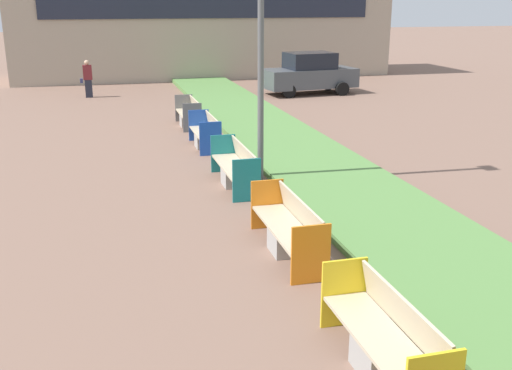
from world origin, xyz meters
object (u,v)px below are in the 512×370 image
object	(u,v)px
bench_teal_frame	(236,169)
bench_blue_frame	(206,135)
bench_grey_frame	(189,116)
pedestrian_walking	(88,79)
bench_orange_frame	(289,231)
parked_car_distant	(309,74)
bench_yellow_frame	(384,343)

from	to	relation	value
bench_teal_frame	bench_blue_frame	bearing A→B (deg)	90.09
bench_teal_frame	bench_grey_frame	distance (m)	7.02
bench_blue_frame	pedestrian_walking	distance (m)	11.06
bench_orange_frame	parked_car_distant	distance (m)	18.09
pedestrian_walking	parked_car_distant	world-z (taller)	parked_car_distant
bench_blue_frame	pedestrian_walking	size ratio (longest dim) A/B	1.22
bench_teal_frame	bench_blue_frame	size ratio (longest dim) A/B	1.24
bench_yellow_frame	bench_orange_frame	xyz separation A→B (m)	(0.00, 3.57, 0.01)
bench_orange_frame	pedestrian_walking	size ratio (longest dim) A/B	1.50
bench_teal_frame	bench_yellow_frame	bearing A→B (deg)	-90.02
bench_yellow_frame	bench_blue_frame	xyz separation A→B (m)	(-0.00, 11.42, -0.01)
bench_orange_frame	parked_car_distant	size ratio (longest dim) A/B	0.56
bench_yellow_frame	bench_orange_frame	size ratio (longest dim) A/B	0.92
bench_orange_frame	bench_blue_frame	bearing A→B (deg)	90.04
bench_teal_frame	parked_car_distant	world-z (taller)	parked_car_distant
pedestrian_walking	bench_grey_frame	bearing A→B (deg)	-65.84
bench_teal_frame	pedestrian_walking	world-z (taller)	pedestrian_walking
bench_orange_frame	bench_blue_frame	xyz separation A→B (m)	(-0.01, 7.85, -0.01)
bench_grey_frame	pedestrian_walking	world-z (taller)	pedestrian_walking
bench_blue_frame	bench_grey_frame	xyz separation A→B (m)	(-0.00, 3.16, -0.00)
bench_blue_frame	parked_car_distant	distance (m)	11.11
bench_orange_frame	pedestrian_walking	xyz separation A→B (m)	(-3.32, 18.40, 0.44)
bench_teal_frame	pedestrian_walking	xyz separation A→B (m)	(-3.32, 14.40, 0.44)
bench_yellow_frame	parked_car_distant	size ratio (longest dim) A/B	0.51
parked_car_distant	pedestrian_walking	bearing A→B (deg)	165.30
bench_teal_frame	bench_grey_frame	size ratio (longest dim) A/B	1.27
bench_yellow_frame	bench_orange_frame	world-z (taller)	same
bench_orange_frame	parked_car_distant	world-z (taller)	parked_car_distant
bench_yellow_frame	parked_car_distant	distance (m)	21.46
bench_grey_frame	bench_teal_frame	bearing A→B (deg)	-89.95
bench_orange_frame	bench_teal_frame	distance (m)	3.99
bench_blue_frame	pedestrian_walking	world-z (taller)	pedestrian_walking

